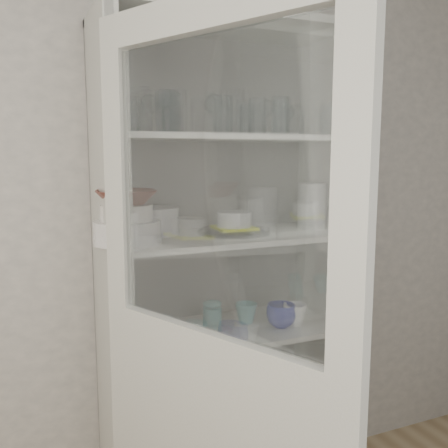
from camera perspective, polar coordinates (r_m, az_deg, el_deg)
name	(u,v)px	position (r m, az deg, el deg)	size (l,w,h in m)	color
wall_back	(161,220)	(2.18, -7.18, 0.42)	(3.60, 0.02, 2.60)	#A6A4A0
pantry_cabinet	(218,305)	(2.18, -0.66, -9.26)	(1.00, 0.45, 2.10)	beige
cupboard_door	(213,410)	(1.50, -1.28, -20.48)	(0.42, 0.83, 2.00)	beige
tumbler_0	(172,113)	(1.80, -6.00, 12.49)	(0.07, 0.07, 0.14)	silver
tumbler_1	(166,112)	(1.81, -6.69, 12.62)	(0.07, 0.07, 0.15)	silver
tumbler_2	(168,112)	(1.80, -6.39, 12.64)	(0.07, 0.07, 0.15)	silver
tumbler_3	(257,116)	(1.95, 3.83, 12.19)	(0.07, 0.07, 0.14)	silver
tumbler_4	(281,116)	(1.99, 6.49, 12.19)	(0.07, 0.07, 0.14)	silver
tumbler_5	(281,117)	(2.01, 6.58, 12.02)	(0.07, 0.07, 0.14)	silver
tumbler_6	(328,120)	(2.12, 11.76, 11.61)	(0.06, 0.06, 0.13)	silver
tumbler_7	(120,112)	(1.92, -11.81, 12.38)	(0.08, 0.08, 0.15)	silver
tumbler_8	(130,115)	(1.88, -10.72, 12.13)	(0.07, 0.07, 0.13)	silver
tumbler_9	(174,115)	(1.97, -5.77, 12.34)	(0.08, 0.08, 0.15)	silver
tumbler_10	(223,116)	(2.01, -0.07, 12.29)	(0.08, 0.08, 0.15)	silver
tumbler_11	(247,120)	(2.09, 2.69, 11.77)	(0.06, 0.06, 0.12)	silver
goblet_0	(151,113)	(2.01, -8.36, 12.49)	(0.08, 0.08, 0.17)	silver
goblet_1	(214,113)	(2.13, -1.14, 12.57)	(0.08, 0.08, 0.19)	silver
goblet_2	(266,116)	(2.21, 4.77, 12.18)	(0.08, 0.08, 0.17)	silver
goblet_3	(288,119)	(2.26, 7.28, 11.78)	(0.07, 0.07, 0.15)	silver
plate_stack_front	(127,232)	(1.86, -10.98, -0.90)	(0.25, 0.25, 0.08)	white
plate_stack_back	(156,221)	(2.04, -7.82, 0.35)	(0.19, 0.19, 0.11)	white
cream_bowl	(127,213)	(1.85, -11.04, 1.28)	(0.19, 0.19, 0.06)	white
terracotta_bowl	(126,197)	(1.85, -11.09, 3.02)	(0.22, 0.22, 0.05)	brown
glass_platter	(234,231)	(2.06, 1.19, -0.82)	(0.30, 0.30, 0.02)	silver
yellow_trivet	(234,228)	(2.06, 1.19, -0.43)	(0.16, 0.16, 0.01)	yellow
white_ramekin	(234,219)	(2.06, 1.20, 0.57)	(0.14, 0.14, 0.06)	white
grey_bowl_stack	(312,206)	(2.21, 10.00, 2.05)	(0.12, 0.12, 0.20)	#BDBFBE
mug_blue	(281,315)	(2.15, 6.57, -10.33)	(0.13, 0.13, 0.10)	navy
mug_teal	(246,313)	(2.19, 2.56, -10.13)	(0.09, 0.09, 0.09)	teal
mug_white	(295,315)	(2.18, 8.10, -10.22)	(0.10, 0.10, 0.09)	white
teal_jar	(212,315)	(2.15, -1.34, -10.33)	(0.08, 0.08, 0.10)	teal
measuring_cups	(217,332)	(2.04, -0.84, -12.29)	(0.09, 0.09, 0.04)	silver
white_canister	(127,325)	(2.01, -11.04, -11.25)	(0.12, 0.12, 0.14)	white
cream_dish	(157,422)	(2.22, -7.68, -21.53)	(0.22, 0.22, 0.07)	white
tin_box	(231,407)	(2.32, 0.86, -20.16)	(0.19, 0.13, 0.06)	#9E9EA2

